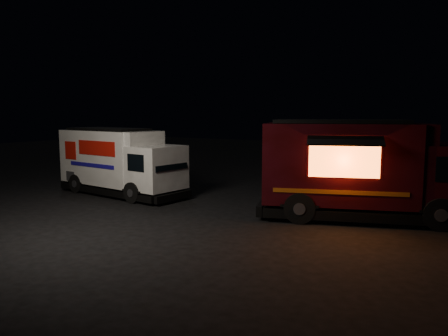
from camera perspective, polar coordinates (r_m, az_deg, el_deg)
ground at (r=15.31m, az=-8.13°, el=-6.12°), size 80.00×80.00×0.00m
white_truck at (r=19.30m, az=-13.23°, el=0.81°), size 6.50×2.79×2.86m
red_truck at (r=15.19m, az=18.19°, el=-0.20°), size 7.53×4.79×3.29m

